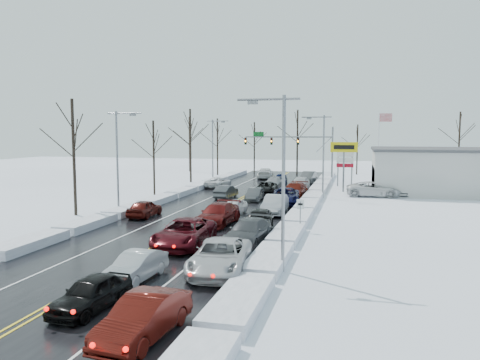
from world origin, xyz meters
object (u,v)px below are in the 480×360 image
(tires_plus_sign, at_px, (344,151))
(oncoming_car_0, at_px, (226,198))
(traffic_signal_mast, at_px, (298,144))
(flagpole, at_px, (380,141))
(queued_car_0, at_px, (91,310))
(dealership_building, at_px, (462,171))

(tires_plus_sign, xyz_separation_m, oncoming_car_0, (-12.26, -8.60, -4.99))
(traffic_signal_mast, distance_m, flagpole, 11.90)
(tires_plus_sign, xyz_separation_m, queued_car_0, (-8.67, -41.11, -4.99))
(tires_plus_sign, relative_size, oncoming_car_0, 1.40)
(traffic_signal_mast, xyz_separation_m, flagpole, (11.72, 2.01, 0.45))
(queued_car_0, relative_size, oncoming_car_0, 0.95)
(flagpole, distance_m, queued_car_0, 57.02)
(oncoming_car_0, bearing_deg, queued_car_0, 100.01)
(tires_plus_sign, height_order, oncoming_car_0, tires_plus_sign)
(traffic_signal_mast, xyz_separation_m, oncoming_car_0, (-5.20, -20.60, -5.48))
(flagpole, height_order, queued_car_0, flagpole)
(flagpole, height_order, dealership_building, flagpole)
(tires_plus_sign, distance_m, queued_car_0, 42.31)
(tires_plus_sign, relative_size, dealership_building, 0.29)
(queued_car_0, bearing_deg, flagpole, 82.36)
(flagpole, relative_size, oncoming_car_0, 2.33)
(tires_plus_sign, xyz_separation_m, dealership_building, (13.48, 2.01, -2.34))
(tires_plus_sign, bearing_deg, oncoming_car_0, -144.93)
(oncoming_car_0, bearing_deg, traffic_signal_mast, -100.45)
(traffic_signal_mast, xyz_separation_m, queued_car_0, (-1.62, -53.11, -5.48))
(traffic_signal_mast, xyz_separation_m, tires_plus_sign, (7.05, -12.00, -0.49))
(traffic_signal_mast, relative_size, flagpole, 1.33)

